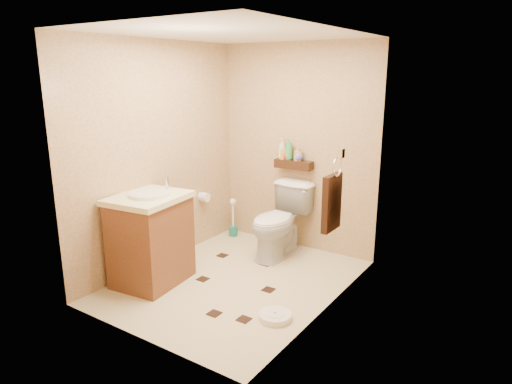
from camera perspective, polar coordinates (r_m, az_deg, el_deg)
The scene contains 20 objects.
ground at distance 4.74m, azimuth -2.58°, elevation -11.08°, with size 2.50×2.50×0.00m, color beige.
wall_back at distance 5.39m, azimuth 5.18°, elevation 5.47°, with size 2.00×0.04×2.40m, color tan.
wall_front at distance 3.46m, azimuth -15.15°, elevation -0.25°, with size 2.00×0.04×2.40m, color tan.
wall_left at distance 5.00m, azimuth -12.04°, elevation 4.48°, with size 0.04×2.50×2.40m, color tan.
wall_right at distance 3.86m, azimuth 9.29°, elevation 1.61°, with size 0.04×2.50×2.40m, color tan.
ceiling at distance 4.28m, azimuth -2.97°, elevation 19.23°, with size 2.00×2.50×0.02m, color silver.
wall_shelf at distance 5.36m, azimuth 4.73°, elevation 3.46°, with size 0.46×0.14×0.10m, color #391F0F.
floor_accents at distance 4.67m, azimuth -2.46°, elevation -11.44°, with size 1.14×1.27×0.01m.
toilet at distance 5.22m, azimuth 2.92°, elevation -3.67°, with size 0.47×0.82×0.83m, color white.
vanity at distance 4.67m, azimuth -13.00°, elevation -5.62°, with size 0.70×0.81×1.05m.
bathroom_scale at distance 4.08m, azimuth 2.39°, elevation -15.24°, with size 0.35×0.35×0.06m.
toilet_brush at distance 5.92m, azimuth -2.88°, elevation -3.86°, with size 0.11×0.11×0.50m.
towel_ring at distance 4.17m, azimuth 9.50°, elevation -1.00°, with size 0.12×0.30×0.76m.
toilet_paper at distance 5.56m, azimuth -6.51°, elevation -0.62°, with size 0.12×0.11×0.12m.
bottle_a at distance 5.40m, azimuth 3.31°, elevation 5.43°, with size 0.09×0.09×0.24m, color beige.
bottle_b at distance 5.40m, azimuth 3.40°, elevation 5.11°, with size 0.08×0.08×0.18m, color gold.
bottle_c at distance 5.38m, azimuth 3.91°, elevation 4.76°, with size 0.10×0.10×0.13m, color red.
bottle_d at distance 5.36m, azimuth 4.13°, elevation 5.35°, with size 0.09×0.09×0.24m, color green.
bottle_e at distance 5.31m, azimuth 5.22°, elevation 4.84°, with size 0.08×0.08×0.17m, color #DE984A.
bottle_f at distance 5.31m, azimuth 5.30°, elevation 4.66°, with size 0.11×0.11×0.14m, color #556BD6.
Camera 1 is at (2.54, -3.43, 2.06)m, focal length 32.00 mm.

